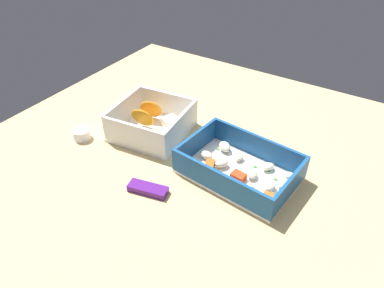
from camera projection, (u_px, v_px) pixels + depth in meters
table_surface at (188, 152)px, 71.84cm from camera, size 80.00×80.00×2.00cm
pasta_container at (240, 169)px, 63.70cm from camera, size 21.44×15.32×5.18cm
fruit_bowl at (151, 124)px, 74.24cm from camera, size 16.11×16.00×6.17cm
candy_bar at (148, 189)px, 61.07cm from camera, size 7.36×3.89×1.20cm
paper_cup_liner at (82, 134)px, 73.24cm from camera, size 3.57×3.57×2.13cm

